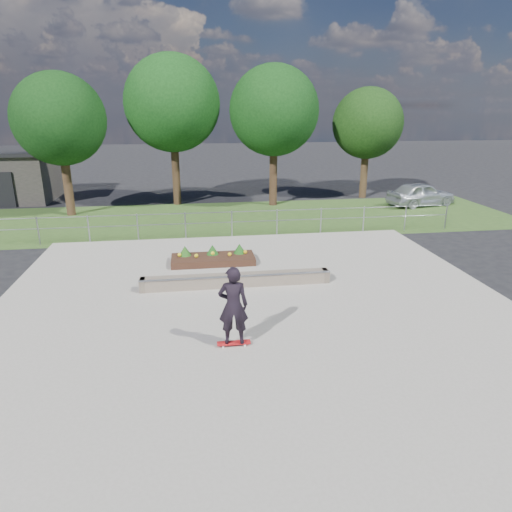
{
  "coord_description": "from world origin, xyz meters",
  "views": [
    {
      "loc": [
        -1.71,
        -11.72,
        5.52
      ],
      "look_at": [
        0.2,
        1.5,
        1.1
      ],
      "focal_mm": 32.0,
      "sensor_mm": 36.0,
      "label": 1
    }
  ],
  "objects_px": {
    "grind_ledge": "(236,280)",
    "skateboarder": "(233,306)",
    "parked_car": "(421,194)",
    "planter_bed": "(213,258)"
  },
  "relations": [
    {
      "from": "grind_ledge",
      "to": "skateboarder",
      "type": "relative_size",
      "value": 2.99
    },
    {
      "from": "grind_ledge",
      "to": "parked_car",
      "type": "distance_m",
      "value": 16.08
    },
    {
      "from": "grind_ledge",
      "to": "skateboarder",
      "type": "height_order",
      "value": "skateboarder"
    },
    {
      "from": "planter_bed",
      "to": "skateboarder",
      "type": "bearing_deg",
      "value": -88.48
    },
    {
      "from": "skateboarder",
      "to": "grind_ledge",
      "type": "bearing_deg",
      "value": 83.19
    },
    {
      "from": "skateboarder",
      "to": "parked_car",
      "type": "distance_m",
      "value": 19.12
    },
    {
      "from": "skateboarder",
      "to": "parked_car",
      "type": "xyz_separation_m",
      "value": [
        12.24,
        14.68,
        -0.42
      ]
    },
    {
      "from": "grind_ledge",
      "to": "planter_bed",
      "type": "xyz_separation_m",
      "value": [
        -0.61,
        2.41,
        -0.02
      ]
    },
    {
      "from": "planter_bed",
      "to": "skateboarder",
      "type": "distance_m",
      "value": 6.23
    },
    {
      "from": "planter_bed",
      "to": "parked_car",
      "type": "bearing_deg",
      "value": 34.49
    }
  ]
}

